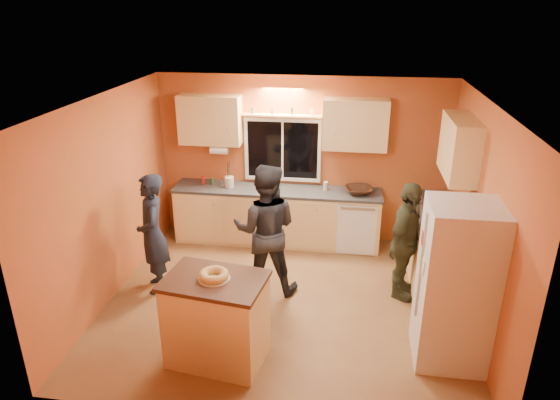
% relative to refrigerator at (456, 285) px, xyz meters
% --- Properties ---
extents(ground, '(4.50, 4.50, 0.00)m').
position_rel_refrigerator_xyz_m(ground, '(-1.89, 0.80, -0.90)').
color(ground, brown).
rests_on(ground, ground).
extents(room_shell, '(4.54, 4.04, 2.61)m').
position_rel_refrigerator_xyz_m(room_shell, '(-1.77, 1.21, 0.72)').
color(room_shell, '#C45732').
rests_on(room_shell, ground).
extents(back_counter, '(4.23, 0.62, 0.90)m').
position_rel_refrigerator_xyz_m(back_counter, '(-1.88, 2.50, -0.45)').
color(back_counter, '#DEBC74').
rests_on(back_counter, ground).
extents(right_counter, '(0.62, 1.84, 0.90)m').
position_rel_refrigerator_xyz_m(right_counter, '(0.06, 1.30, -0.45)').
color(right_counter, '#DEBC74').
rests_on(right_counter, ground).
extents(refrigerator, '(0.72, 0.70, 1.80)m').
position_rel_refrigerator_xyz_m(refrigerator, '(0.00, 0.00, 0.00)').
color(refrigerator, silver).
rests_on(refrigerator, ground).
extents(island, '(1.12, 0.84, 1.00)m').
position_rel_refrigerator_xyz_m(island, '(-2.46, -0.38, -0.39)').
color(island, '#DEBC74').
rests_on(island, ground).
extents(bundt_pastry, '(0.31, 0.31, 0.09)m').
position_rel_refrigerator_xyz_m(bundt_pastry, '(-2.46, -0.38, 0.14)').
color(bundt_pastry, tan).
rests_on(bundt_pastry, island).
extents(person_left, '(0.60, 0.70, 1.62)m').
position_rel_refrigerator_xyz_m(person_left, '(-3.64, 0.89, -0.09)').
color(person_left, black).
rests_on(person_left, ground).
extents(person_center, '(0.89, 0.71, 1.76)m').
position_rel_refrigerator_xyz_m(person_center, '(-2.18, 1.07, -0.02)').
color(person_center, black).
rests_on(person_center, ground).
extents(person_right, '(0.74, 1.00, 1.57)m').
position_rel_refrigerator_xyz_m(person_right, '(-0.39, 1.18, -0.11)').
color(person_right, '#383B26').
rests_on(person_right, ground).
extents(mixing_bowl, '(0.47, 0.47, 0.10)m').
position_rel_refrigerator_xyz_m(mixing_bowl, '(-0.99, 2.50, 0.05)').
color(mixing_bowl, '#322010').
rests_on(mixing_bowl, back_counter).
extents(utensil_crock, '(0.14, 0.14, 0.17)m').
position_rel_refrigerator_xyz_m(utensil_crock, '(-2.99, 2.48, 0.09)').
color(utensil_crock, beige).
rests_on(utensil_crock, back_counter).
extents(potted_plant, '(0.29, 0.26, 0.29)m').
position_rel_refrigerator_xyz_m(potted_plant, '(0.07, 0.57, 0.14)').
color(potted_plant, gray).
rests_on(potted_plant, right_counter).
extents(red_box, '(0.19, 0.16, 0.07)m').
position_rel_refrigerator_xyz_m(red_box, '(0.06, 1.12, 0.04)').
color(red_box, '#B0241B').
rests_on(red_box, right_counter).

